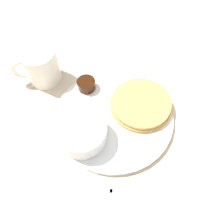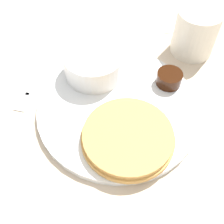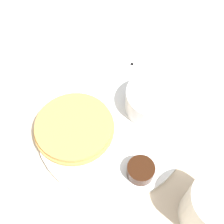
% 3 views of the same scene
% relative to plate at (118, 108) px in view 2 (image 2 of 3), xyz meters
% --- Properties ---
extents(ground_plane, '(4.00, 4.00, 0.00)m').
position_rel_plate_xyz_m(ground_plane, '(0.00, 0.00, -0.01)').
color(ground_plane, '#C6B299').
extents(plate, '(0.27, 0.27, 0.01)m').
position_rel_plate_xyz_m(plate, '(0.00, 0.00, 0.00)').
color(plate, white).
rests_on(plate, ground_plane).
extents(pancake_stack, '(0.15, 0.15, 0.02)m').
position_rel_plate_xyz_m(pancake_stack, '(0.07, -0.01, 0.01)').
color(pancake_stack, tan).
rests_on(pancake_stack, plate).
extents(bowl, '(0.11, 0.11, 0.05)m').
position_rel_plate_xyz_m(bowl, '(-0.09, -0.01, 0.03)').
color(bowl, white).
rests_on(bowl, plate).
extents(syrup_cup, '(0.05, 0.05, 0.02)m').
position_rel_plate_xyz_m(syrup_cup, '(-0.02, 0.10, 0.02)').
color(syrup_cup, black).
rests_on(syrup_cup, plate).
extents(butter_ramekin, '(0.05, 0.05, 0.04)m').
position_rel_plate_xyz_m(butter_ramekin, '(-0.10, -0.00, 0.02)').
color(butter_ramekin, white).
rests_on(butter_ramekin, plate).
extents(coffee_mug, '(0.11, 0.08, 0.09)m').
position_rel_plate_xyz_m(coffee_mug, '(-0.09, 0.20, 0.04)').
color(coffee_mug, silver).
rests_on(coffee_mug, ground_plane).
extents(fork, '(0.13, 0.10, 0.00)m').
position_rel_plate_xyz_m(fork, '(-0.10, -0.13, -0.00)').
color(fork, silver).
rests_on(fork, ground_plane).
extents(napkin, '(0.12, 0.10, 0.00)m').
position_rel_plate_xyz_m(napkin, '(-0.20, 0.22, -0.00)').
color(napkin, white).
rests_on(napkin, ground_plane).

